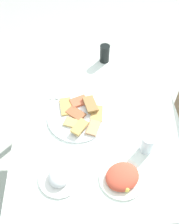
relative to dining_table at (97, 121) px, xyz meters
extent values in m
plane|color=#B1B7AB|center=(0.00, 0.00, -0.66)|extent=(6.00, 6.00, 0.00)
cube|color=white|center=(0.00, 0.00, 0.06)|extent=(1.24, 0.92, 0.02)
cylinder|color=#4F465A|center=(-0.56, -0.40, -0.30)|extent=(0.04, 0.04, 0.70)
cylinder|color=#4F465A|center=(-0.56, 0.40, -0.30)|extent=(0.04, 0.04, 0.70)
cylinder|color=#9A6953|center=(0.11, 0.56, -0.47)|extent=(0.03, 0.03, 0.37)
cylinder|color=#9A6953|center=(-0.26, 0.61, -0.47)|extent=(0.03, 0.03, 0.37)
cylinder|color=white|center=(0.03, -0.11, 0.08)|extent=(0.34, 0.34, 0.01)
cube|color=tan|center=(0.08, -0.14, 0.09)|extent=(0.09, 0.11, 0.01)
cube|color=tan|center=(0.01, -0.01, 0.09)|extent=(0.12, 0.08, 0.01)
cube|color=#9F5A37|center=(0.01, -0.12, 0.09)|extent=(0.12, 0.12, 0.01)
cube|color=#C85E3E|center=(-0.08, -0.10, 0.09)|extent=(0.10, 0.12, 0.02)
cube|color=tan|center=(0.11, -0.03, 0.09)|extent=(0.11, 0.09, 0.01)
cube|color=tan|center=(0.12, -0.10, 0.11)|extent=(0.11, 0.10, 0.01)
cube|color=tan|center=(-0.05, -0.18, 0.09)|extent=(0.14, 0.08, 0.01)
cube|color=olive|center=(-0.04, -0.04, 0.11)|extent=(0.13, 0.09, 0.02)
cylinder|color=white|center=(0.41, 0.09, 0.08)|extent=(0.22, 0.22, 0.01)
ellipsoid|color=#CB4934|center=(0.41, 0.09, 0.10)|extent=(0.21, 0.21, 0.06)
sphere|color=#F6DA52|center=(0.47, 0.10, 0.10)|extent=(0.03, 0.03, 0.03)
cylinder|color=white|center=(0.39, -0.21, 0.08)|extent=(0.20, 0.20, 0.01)
ellipsoid|color=white|center=(0.39, -0.21, 0.10)|extent=(0.14, 0.13, 0.06)
sphere|color=yellow|center=(0.37, -0.20, 0.10)|extent=(0.04, 0.04, 0.04)
cylinder|color=black|center=(-0.46, 0.08, 0.13)|extent=(0.09, 0.09, 0.12)
cylinder|color=silver|center=(0.25, 0.23, 0.12)|extent=(0.07, 0.07, 0.11)
cube|color=white|center=(-0.20, -0.26, 0.07)|extent=(0.19, 0.19, 0.00)
cube|color=silver|center=(-0.20, -0.28, 0.08)|extent=(0.16, 0.02, 0.00)
cube|color=silver|center=(-0.20, -0.24, 0.08)|extent=(0.17, 0.03, 0.00)
camera|label=1|loc=(0.93, -0.09, 1.22)|focal=41.49mm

